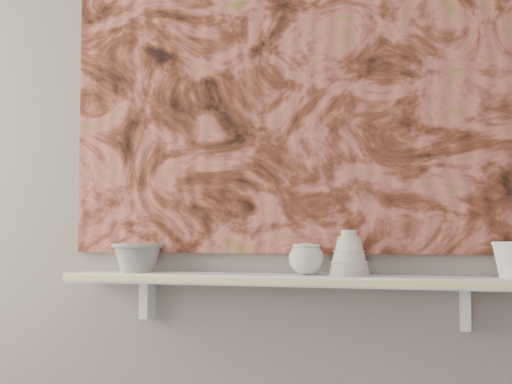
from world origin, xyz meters
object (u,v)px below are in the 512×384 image
at_px(bowl_grey, 137,257).
at_px(painting, 296,75).
at_px(bell_vessel, 349,253).
at_px(cup_cream, 306,259).
at_px(shelf, 290,280).

bearing_deg(bowl_grey, painting, 9.25).
height_order(painting, bell_vessel, painting).
distance_m(bowl_grey, cup_cream, 0.54).
distance_m(shelf, painting, 0.63).
height_order(cup_cream, bell_vessel, bell_vessel).
bearing_deg(cup_cream, shelf, 180.00).
bearing_deg(shelf, bell_vessel, 0.00).
relative_size(shelf, bell_vessel, 10.69).
relative_size(painting, cup_cream, 14.73).
xyz_separation_m(bowl_grey, bell_vessel, (0.67, 0.00, 0.02)).
distance_m(shelf, bell_vessel, 0.19).
distance_m(painting, bell_vessel, 0.58).
distance_m(painting, cup_cream, 0.57).
relative_size(shelf, painting, 0.93).
height_order(shelf, cup_cream, cup_cream).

